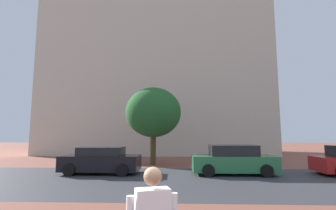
# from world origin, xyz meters

# --- Properties ---
(ground_plane) EXTENTS (120.00, 120.00, 0.00)m
(ground_plane) POSITION_xyz_m (0.00, 10.00, 0.00)
(ground_plane) COLOR brown
(street_asphalt_strip) EXTENTS (120.00, 8.18, 0.00)m
(street_asphalt_strip) POSITION_xyz_m (0.00, 8.53, 0.00)
(street_asphalt_strip) COLOR #38383D
(street_asphalt_strip) RESTS_ON ground_plane
(landmark_building) EXTENTS (25.68, 11.29, 33.72)m
(landmark_building) POSITION_xyz_m (-2.14, 26.81, 11.32)
(landmark_building) COLOR beige
(landmark_building) RESTS_ON ground_plane
(car_green) EXTENTS (4.44, 2.00, 1.58)m
(car_green) POSITION_xyz_m (3.64, 10.33, 0.75)
(car_green) COLOR #287042
(car_green) RESTS_ON ground_plane
(car_black) EXTENTS (4.22, 2.11, 1.46)m
(car_black) POSITION_xyz_m (-3.65, 10.33, 0.71)
(car_black) COLOR black
(car_black) RESTS_ON ground_plane
(tree_curb_far) EXTENTS (4.08, 4.08, 5.64)m
(tree_curb_far) POSITION_xyz_m (-1.20, 14.62, 3.79)
(tree_curb_far) COLOR #4C3823
(tree_curb_far) RESTS_ON ground_plane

